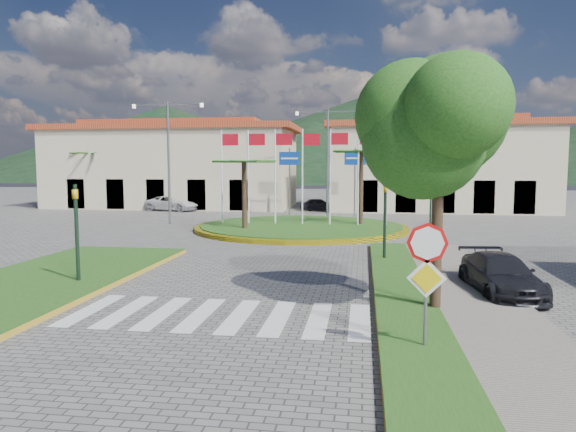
# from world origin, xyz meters

# --- Properties ---
(ground) EXTENTS (160.00, 160.00, 0.00)m
(ground) POSITION_xyz_m (0.00, 0.00, 0.00)
(ground) COLOR #615E5C
(ground) RESTS_ON ground
(sidewalk_right) EXTENTS (4.00, 28.00, 0.15)m
(sidewalk_right) POSITION_xyz_m (6.00, 2.00, 0.07)
(sidewalk_right) COLOR gray
(sidewalk_right) RESTS_ON ground
(verge_right) EXTENTS (1.60, 28.00, 0.18)m
(verge_right) POSITION_xyz_m (4.80, 2.00, 0.09)
(verge_right) COLOR #274D16
(verge_right) RESTS_ON ground
(median_left) EXTENTS (5.00, 14.00, 0.18)m
(median_left) POSITION_xyz_m (-6.50, 6.00, 0.09)
(median_left) COLOR #274D16
(median_left) RESTS_ON ground
(crosswalk) EXTENTS (8.00, 3.00, 0.01)m
(crosswalk) POSITION_xyz_m (0.00, 4.00, 0.01)
(crosswalk) COLOR silver
(crosswalk) RESTS_ON ground
(roundabout_island) EXTENTS (12.70, 12.70, 6.00)m
(roundabout_island) POSITION_xyz_m (0.00, 22.00, 0.18)
(roundabout_island) COLOR yellow
(roundabout_island) RESTS_ON ground
(stop_sign) EXTENTS (0.80, 0.11, 2.65)m
(stop_sign) POSITION_xyz_m (4.90, 1.96, 1.79)
(stop_sign) COLOR slate
(stop_sign) RESTS_ON ground
(deciduous_tree) EXTENTS (3.60, 3.60, 6.80)m
(deciduous_tree) POSITION_xyz_m (5.50, 5.00, 5.18)
(deciduous_tree) COLOR black
(deciduous_tree) RESTS_ON ground
(traffic_light_left) EXTENTS (0.15, 0.18, 3.20)m
(traffic_light_left) POSITION_xyz_m (-5.20, 6.50, 1.94)
(traffic_light_left) COLOR black
(traffic_light_left) RESTS_ON ground
(traffic_light_right) EXTENTS (0.15, 0.18, 3.20)m
(traffic_light_right) POSITION_xyz_m (4.50, 12.00, 1.94)
(traffic_light_right) COLOR black
(traffic_light_right) RESTS_ON ground
(traffic_light_far) EXTENTS (0.18, 0.15, 3.20)m
(traffic_light_far) POSITION_xyz_m (8.00, 26.00, 1.94)
(traffic_light_far) COLOR black
(traffic_light_far) RESTS_ON ground
(direction_sign_west) EXTENTS (1.60, 0.14, 5.20)m
(direction_sign_west) POSITION_xyz_m (-2.00, 30.97, 3.53)
(direction_sign_west) COLOR slate
(direction_sign_west) RESTS_ON ground
(direction_sign_east) EXTENTS (1.60, 0.14, 5.20)m
(direction_sign_east) POSITION_xyz_m (3.00, 30.97, 3.53)
(direction_sign_east) COLOR slate
(direction_sign_east) RESTS_ON ground
(street_lamp_centre) EXTENTS (4.80, 0.16, 8.00)m
(street_lamp_centre) POSITION_xyz_m (1.00, 30.00, 4.50)
(street_lamp_centre) COLOR slate
(street_lamp_centre) RESTS_ON ground
(street_lamp_west) EXTENTS (4.80, 0.16, 8.00)m
(street_lamp_west) POSITION_xyz_m (-9.00, 24.00, 4.50)
(street_lamp_west) COLOR slate
(street_lamp_west) RESTS_ON ground
(building_left) EXTENTS (23.32, 9.54, 8.05)m
(building_left) POSITION_xyz_m (-14.00, 38.00, 3.90)
(building_left) COLOR beige
(building_left) RESTS_ON ground
(building_right) EXTENTS (19.08, 9.54, 8.05)m
(building_right) POSITION_xyz_m (10.00, 38.00, 3.90)
(building_right) COLOR beige
(building_right) RESTS_ON ground
(hill_far_west) EXTENTS (140.00, 140.00, 22.00)m
(hill_far_west) POSITION_xyz_m (-55.00, 140.00, 11.00)
(hill_far_west) COLOR black
(hill_far_west) RESTS_ON ground
(hill_far_mid) EXTENTS (180.00, 180.00, 30.00)m
(hill_far_mid) POSITION_xyz_m (15.00, 160.00, 15.00)
(hill_far_mid) COLOR black
(hill_far_mid) RESTS_ON ground
(hill_near_back) EXTENTS (110.00, 110.00, 16.00)m
(hill_near_back) POSITION_xyz_m (-10.00, 130.00, 8.00)
(hill_near_back) COLOR black
(hill_near_back) RESTS_ON ground
(white_van) EXTENTS (4.97, 3.06, 1.29)m
(white_van) POSITION_xyz_m (-12.51, 33.67, 0.64)
(white_van) COLOR silver
(white_van) RESTS_ON ground
(car_dark_a) EXTENTS (3.40, 1.92, 1.09)m
(car_dark_a) POSITION_xyz_m (-0.10, 35.58, 0.55)
(car_dark_a) COLOR black
(car_dark_a) RESTS_ON ground
(car_dark_b) EXTENTS (3.67, 1.59, 1.18)m
(car_dark_b) POSITION_xyz_m (7.17, 35.50, 0.59)
(car_dark_b) COLOR black
(car_dark_b) RESTS_ON ground
(car_side_right) EXTENTS (2.02, 4.15, 1.16)m
(car_side_right) POSITION_xyz_m (7.67, 7.32, 0.58)
(car_side_right) COLOR black
(car_side_right) RESTS_ON ground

